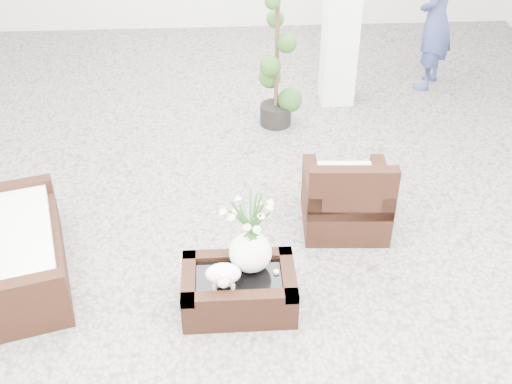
{
  "coord_description": "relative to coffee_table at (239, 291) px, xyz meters",
  "views": [
    {
      "loc": [
        -0.26,
        -4.52,
        3.73
      ],
      "look_at": [
        0.0,
        -0.1,
        0.62
      ],
      "focal_mm": 44.45,
      "sensor_mm": 36.0,
      "label": 1
    }
  ],
  "objects": [
    {
      "name": "ground",
      "position": [
        0.18,
        0.81,
        -0.16
      ],
      "size": [
        11.0,
        11.0,
        0.0
      ],
      "primitive_type": "plane",
      "color": "gray",
      "rests_on": "ground"
    },
    {
      "name": "coffee_table",
      "position": [
        0.0,
        0.0,
        0.0
      ],
      "size": [
        0.9,
        0.6,
        0.31
      ],
      "primitive_type": "cube",
      "color": "#32190E",
      "rests_on": "ground"
    },
    {
      "name": "sheep_figurine",
      "position": [
        -0.12,
        -0.1,
        0.26
      ],
      "size": [
        0.28,
        0.23,
        0.21
      ],
      "primitive_type": "ellipsoid",
      "color": "white",
      "rests_on": "coffee_table"
    },
    {
      "name": "planter_narcissus",
      "position": [
        0.1,
        0.1,
        0.56
      ],
      "size": [
        0.44,
        0.44,
        0.8
      ],
      "primitive_type": null,
      "color": "white",
      "rests_on": "coffee_table"
    },
    {
      "name": "tealight",
      "position": [
        0.3,
        0.02,
        0.17
      ],
      "size": [
        0.04,
        0.04,
        0.03
      ],
      "primitive_type": "cylinder",
      "color": "white",
      "rests_on": "coffee_table"
    },
    {
      "name": "armchair",
      "position": [
        1.03,
        1.02,
        0.25
      ],
      "size": [
        0.81,
        0.78,
        0.82
      ],
      "primitive_type": "cube",
      "rotation": [
        0.0,
        0.0,
        3.08
      ],
      "color": "#32190E",
      "rests_on": "ground"
    },
    {
      "name": "loveseat",
      "position": [
        -1.83,
        0.45,
        0.24
      ],
      "size": [
        1.07,
        1.61,
        0.78
      ],
      "primitive_type": "cube",
      "rotation": [
        0.0,
        0.0,
        1.84
      ],
      "color": "#32190E",
      "rests_on": "ground"
    },
    {
      "name": "topiary",
      "position": [
        0.55,
        3.02,
        0.62
      ],
      "size": [
        0.42,
        0.42,
        1.56
      ],
      "primitive_type": null,
      "color": "#244817",
      "rests_on": "ground"
    },
    {
      "name": "shopper",
      "position": [
        2.67,
        3.97,
        0.77
      ],
      "size": [
        0.73,
        0.81,
        1.85
      ],
      "primitive_type": "imported",
      "rotation": [
        0.0,
        0.0,
        -2.11
      ],
      "color": "navy",
      "rests_on": "ground"
    }
  ]
}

